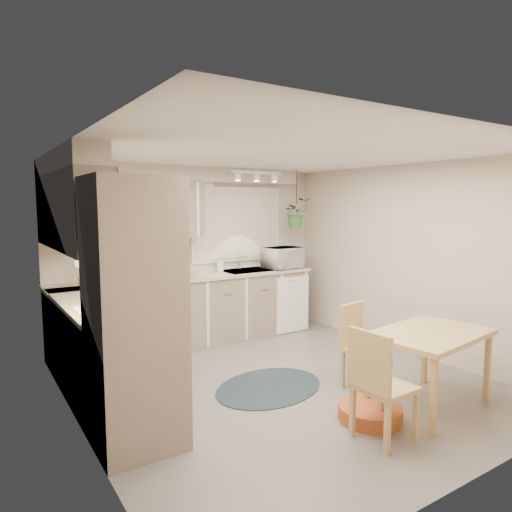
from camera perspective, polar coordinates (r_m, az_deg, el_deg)
name	(u,v)px	position (r m, az deg, el deg)	size (l,w,h in m)	color
floor	(281,384)	(5.03, 3.14, -15.64)	(4.20, 4.20, 0.00)	#67615A
ceiling	(282,153)	(4.69, 3.32, 12.68)	(4.20, 4.20, 0.00)	silver
wall_back	(194,254)	(6.51, -7.75, 0.29)	(4.00, 0.04, 2.40)	#BCAC9C
wall_front	(473,311)	(3.29, 25.51, -6.26)	(4.00, 0.04, 2.40)	#BCAC9C
wall_left	(78,292)	(3.90, -21.31, -4.18)	(0.04, 4.20, 2.40)	#BCAC9C
wall_right	(409,259)	(6.10, 18.56, -0.39)	(0.04, 4.20, 2.40)	#BCAC9C
base_cab_left	(94,348)	(4.97, -19.61, -10.79)	(0.60, 1.85, 0.90)	gray
base_cab_back	(191,311)	(6.29, -8.13, -6.88)	(3.60, 0.60, 0.90)	gray
counter_left	(93,302)	(4.85, -19.70, -5.46)	(0.64, 1.89, 0.04)	#C3B28E
counter_back	(191,277)	(6.19, -8.16, -2.65)	(3.64, 0.64, 0.04)	#C3B28E
oven_stack	(134,314)	(3.65, -14.97, -7.06)	(0.65, 0.65, 2.10)	gray
wall_oven_face	(173,309)	(3.76, -10.29, -6.56)	(0.02, 0.56, 0.58)	silver
upper_cab_left	(72,211)	(4.85, -22.01, 5.21)	(0.35, 2.00, 0.75)	gray
upper_cab_back	(126,210)	(5.95, -15.89, 5.56)	(2.00, 0.35, 0.75)	gray
soffit_left	(67,162)	(4.86, -22.54, 10.80)	(0.30, 2.00, 0.20)	#BCAC9C
soffit_back	(184,174)	(6.27, -8.99, 10.10)	(3.60, 0.30, 0.20)	#BCAC9C
cooktop	(110,311)	(4.30, -17.80, -6.54)	(0.52, 0.58, 0.02)	silver
range_hood	(106,260)	(4.22, -18.27, -0.53)	(0.40, 0.60, 0.14)	silver
window_blinds	(238,224)	(6.78, -2.33, 3.97)	(1.40, 0.02, 1.00)	beige
window_frame	(237,224)	(6.79, -2.37, 3.97)	(1.50, 0.02, 1.10)	beige
sink	(247,273)	(6.62, -1.11, -2.17)	(0.70, 0.48, 0.10)	#B3B5BB
dishwasher_front	(293,304)	(6.79, 4.62, -6.05)	(0.58, 0.01, 0.83)	silver
track_light_bar	(257,172)	(6.35, 0.08, 10.40)	(0.80, 0.04, 0.04)	silver
wall_clock	(204,184)	(6.52, -6.56, 8.94)	(0.30, 0.30, 0.03)	gold
dining_table	(429,369)	(4.68, 20.76, -13.07)	(1.14, 0.76, 0.72)	tan
chair_left	(385,384)	(3.93, 15.81, -15.11)	(0.43, 0.43, 0.92)	tan
chair_back	(366,347)	(4.91, 13.60, -11.03)	(0.40, 0.40, 0.86)	tan
braided_rug	(269,387)	(4.93, 1.64, -16.04)	(1.25, 0.93, 0.01)	black
pet_bed	(370,413)	(4.36, 14.07, -18.48)	(0.56, 0.56, 0.13)	#A03B20
microwave	(283,256)	(6.83, 3.40, 0.05)	(0.57, 0.32, 0.39)	silver
soap_bottle	(220,268)	(6.55, -4.54, -1.51)	(0.09, 0.21, 0.09)	silver
hanging_plant	(296,216)	(6.93, 5.06, 5.01)	(0.40, 0.44, 0.34)	#326E2C
coffee_maker	(117,270)	(5.83, -17.01, -1.72)	(0.17, 0.21, 0.30)	black
toaster	(150,273)	(5.99, -13.06, -2.06)	(0.27, 0.16, 0.17)	#B3B5BB
knife_block	(172,268)	(6.13, -10.46, -1.55)	(0.10, 0.10, 0.22)	tan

